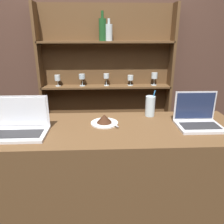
{
  "coord_description": "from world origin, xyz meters",
  "views": [
    {
      "loc": [
        0.08,
        -1.05,
        1.63
      ],
      "look_at": [
        0.14,
        0.33,
        1.14
      ],
      "focal_mm": 35.0,
      "sensor_mm": 36.0,
      "label": 1
    }
  ],
  "objects_px": {
    "laptop_near": "(20,126)",
    "cake_plate": "(104,120)",
    "laptop_far": "(198,119)",
    "water_glass": "(150,106)"
  },
  "relations": [
    {
      "from": "laptop_near",
      "to": "cake_plate",
      "type": "relative_size",
      "value": 1.79
    },
    {
      "from": "laptop_far",
      "to": "cake_plate",
      "type": "xyz_separation_m",
      "value": [
        -0.64,
        0.06,
        -0.02
      ]
    },
    {
      "from": "laptop_far",
      "to": "cake_plate",
      "type": "height_order",
      "value": "laptop_far"
    },
    {
      "from": "laptop_near",
      "to": "laptop_far",
      "type": "relative_size",
      "value": 1.18
    },
    {
      "from": "laptop_far",
      "to": "water_glass",
      "type": "bearing_deg",
      "value": 144.13
    },
    {
      "from": "water_glass",
      "to": "cake_plate",
      "type": "bearing_deg",
      "value": -157.4
    },
    {
      "from": "laptop_far",
      "to": "cake_plate",
      "type": "relative_size",
      "value": 1.53
    },
    {
      "from": "laptop_near",
      "to": "water_glass",
      "type": "height_order",
      "value": "laptop_near"
    },
    {
      "from": "laptop_near",
      "to": "cake_plate",
      "type": "bearing_deg",
      "value": 14.07
    },
    {
      "from": "water_glass",
      "to": "laptop_far",
      "type": "bearing_deg",
      "value": -35.87
    }
  ]
}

